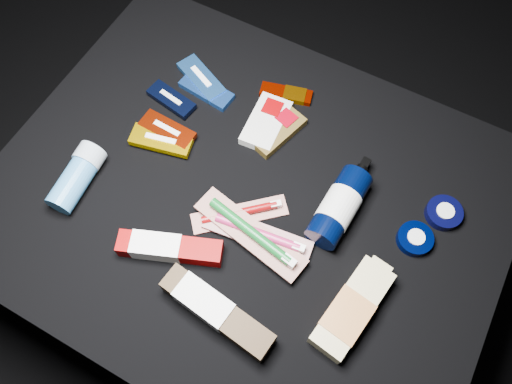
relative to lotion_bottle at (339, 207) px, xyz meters
The scene contains 20 objects.
ground 0.47m from the lotion_bottle, 162.73° to the right, with size 3.00×3.00×0.00m, color black.
cloth_table 0.29m from the lotion_bottle, 162.73° to the right, with size 0.98×0.78×0.40m, color black.
luna_bar_0 0.39m from the lotion_bottle, 161.19° to the left, with size 0.12×0.06×0.02m.
luna_bar_1 0.42m from the lotion_bottle, 159.65° to the left, with size 0.13×0.09×0.02m.
luna_bar_2 0.42m from the lotion_bottle, behind, with size 0.11×0.06×0.01m.
luna_bar_3 0.38m from the lotion_bottle, behind, with size 0.13×0.07×0.02m.
luna_bar_4 0.38m from the lotion_bottle, behind, with size 0.12×0.05×0.02m.
clif_bar_0 0.22m from the lotion_bottle, 149.31° to the left, with size 0.10×0.13×0.02m.
clif_bar_1 0.24m from the lotion_bottle, 151.33° to the left, with size 0.08×0.13×0.02m.
power_bar 0.29m from the lotion_bottle, 135.62° to the left, with size 0.12×0.06×0.01m.
lotion_bottle is the anchor object (origin of this frame).
cream_tin_upper 0.20m from the lotion_bottle, 27.65° to the left, with size 0.07×0.07×0.02m.
cream_tin_lower 0.15m from the lotion_bottle, ahead, with size 0.07×0.07×0.02m.
bodywash_bottle 0.19m from the lotion_bottle, 58.74° to the right, with size 0.09×0.20×0.04m.
deodorant_stick 0.50m from the lotion_bottle, 159.01° to the right, with size 0.07×0.14×0.06m.
toothbrush_pack_0 0.19m from the lotion_bottle, 150.59° to the right, with size 0.17×0.15×0.02m.
toothbrush_pack_1 0.16m from the lotion_bottle, 133.57° to the right, with size 0.21×0.07×0.02m.
toothbrush_pack_2 0.17m from the lotion_bottle, 134.56° to the right, with size 0.24×0.10×0.03m.
toothpaste_carton_red 0.33m from the lotion_bottle, 138.31° to the right, with size 0.19×0.11×0.04m.
toothpaste_carton_green 0.30m from the lotion_bottle, 112.28° to the right, with size 0.22×0.07×0.04m.
Camera 1 is at (0.21, -0.35, 1.28)m, focal length 35.00 mm.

